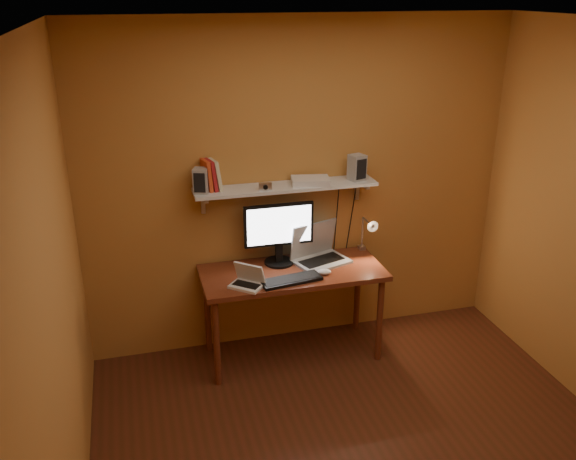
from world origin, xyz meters
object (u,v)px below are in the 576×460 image
object	(u,v)px
laptop	(318,251)
router	(310,181)
wall_shelf	(286,187)
monitor	(279,231)
mouse	(324,272)
speaker_right	(357,167)
netbook	(248,280)
speaker_left	(201,181)
desk_lamp	(368,231)
keyboard	(291,280)
shelf_camera	(265,186)
desk	(292,280)

from	to	relation	value
laptop	router	bearing A→B (deg)	120.40
wall_shelf	monitor	bearing A→B (deg)	-149.94
laptop	mouse	world-z (taller)	laptop
speaker_right	router	xyz separation A→B (m)	(-0.37, -0.00, -0.08)
netbook	speaker_left	world-z (taller)	speaker_left
speaker_left	desk_lamp	bearing A→B (deg)	17.44
netbook	keyboard	size ratio (longest dim) A/B	0.62
speaker_left	shelf_camera	world-z (taller)	speaker_left
keyboard	desk	bearing A→B (deg)	62.65
mouse	keyboard	bearing A→B (deg)	-154.66
desk_lamp	router	size ratio (longest dim) A/B	1.31
wall_shelf	speaker_right	world-z (taller)	speaker_right
keyboard	router	xyz separation A→B (m)	(0.25, 0.35, 0.64)
monitor	mouse	distance (m)	0.47
keyboard	speaker_right	xyz separation A→B (m)	(0.62, 0.36, 0.71)
mouse	speaker_right	distance (m)	0.84
keyboard	shelf_camera	size ratio (longest dim) A/B	4.63
keyboard	speaker_left	world-z (taller)	speaker_left
laptop	shelf_camera	world-z (taller)	shelf_camera
speaker_right	wall_shelf	bearing A→B (deg)	162.05
desk	shelf_camera	xyz separation A→B (m)	(-0.18, 0.11, 0.74)
monitor	desk_lamp	distance (m)	0.73
wall_shelf	shelf_camera	bearing A→B (deg)	-155.69
netbook	keyboard	bearing A→B (deg)	38.15
speaker_right	shelf_camera	world-z (taller)	speaker_right
speaker_left	speaker_right	size ratio (longest dim) A/B	0.92
desk	netbook	distance (m)	0.44
netbook	keyboard	distance (m)	0.32
mouse	desk_lamp	xyz separation A→B (m)	(0.45, 0.25, 0.19)
desk	wall_shelf	xyz separation A→B (m)	(0.00, 0.19, 0.69)
mouse	speaker_left	bearing A→B (deg)	174.79
desk	desk_lamp	world-z (taller)	desk_lamp
wall_shelf	monitor	xyz separation A→B (m)	(-0.07, -0.04, -0.33)
desk_lamp	shelf_camera	xyz separation A→B (m)	(-0.84, -0.01, 0.44)
mouse	router	distance (m)	0.70
desk	router	world-z (taller)	router
laptop	netbook	bearing A→B (deg)	-173.60
shelf_camera	desk_lamp	bearing A→B (deg)	0.86
laptop	router	xyz separation A→B (m)	(-0.05, 0.05, 0.57)
laptop	mouse	xyz separation A→B (m)	(-0.03, -0.25, -0.06)
laptop	speaker_left	world-z (taller)	speaker_left
laptop	netbook	size ratio (longest dim) A/B	1.71
wall_shelf	speaker_left	distance (m)	0.65
laptop	keyboard	xyz separation A→B (m)	(-0.30, -0.31, -0.07)
desk_lamp	speaker_left	xyz separation A→B (m)	(-1.30, 0.05, 0.51)
speaker_left	speaker_right	xyz separation A→B (m)	(1.20, 0.00, 0.01)
desk	shelf_camera	bearing A→B (deg)	147.55
monitor	speaker_right	world-z (taller)	speaker_right
monitor	desk_lamp	size ratio (longest dim) A/B	1.45
router	speaker_left	bearing A→B (deg)	179.99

